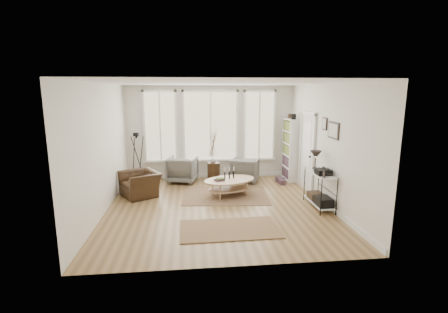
{
  "coord_description": "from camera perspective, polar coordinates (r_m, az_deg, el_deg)",
  "views": [
    {
      "loc": [
        -0.64,
        -7.38,
        2.71
      ],
      "look_at": [
        0.2,
        0.6,
        1.1
      ],
      "focal_mm": 26.0,
      "sensor_mm": 36.0,
      "label": 1
    }
  ],
  "objects": [
    {
      "name": "low_shelf",
      "position": [
        8.0,
        16.48,
        -5.07
      ],
      "size": [
        0.38,
        1.08,
        1.3
      ],
      "color": "white",
      "rests_on": "ground"
    },
    {
      "name": "book_stack_far",
      "position": [
        9.8,
        10.18,
        -4.46
      ],
      "size": [
        0.21,
        0.24,
        0.14
      ],
      "primitive_type": "cube",
      "rotation": [
        0.0,
        0.0,
        0.17
      ],
      "color": "maroon",
      "rests_on": "ground"
    },
    {
      "name": "wall_art",
      "position": [
        7.85,
        18.3,
        4.68
      ],
      "size": [
        0.04,
        0.88,
        0.44
      ],
      "color": "black",
      "rests_on": "ground"
    },
    {
      "name": "vase",
      "position": [
        9.91,
        -1.97,
        -0.37
      ],
      "size": [
        0.28,
        0.28,
        0.24
      ],
      "primitive_type": "imported",
      "rotation": [
        0.0,
        0.0,
        0.26
      ],
      "color": "silver",
      "rests_on": "side_table"
    },
    {
      "name": "room",
      "position": [
        7.54,
        -0.9,
        1.55
      ],
      "size": [
        5.5,
        5.54,
        2.9
      ],
      "color": "#977447",
      "rests_on": "ground"
    },
    {
      "name": "bookcase",
      "position": [
        10.23,
        11.58,
        1.24
      ],
      "size": [
        0.31,
        0.85,
        2.06
      ],
      "color": "white",
      "rests_on": "ground"
    },
    {
      "name": "door",
      "position": [
        9.25,
        14.4,
        1.11
      ],
      "size": [
        0.09,
        1.06,
        2.22
      ],
      "color": "silver",
      "rests_on": "ground"
    },
    {
      "name": "bay_window",
      "position": [
        10.17,
        -2.38,
        5.11
      ],
      "size": [
        4.14,
        0.12,
        2.24
      ],
      "color": "#C3B683",
      "rests_on": "ground"
    },
    {
      "name": "armchair_left",
      "position": [
        9.92,
        -7.33,
        -2.25
      ],
      "size": [
        1.02,
        1.04,
        0.79
      ],
      "primitive_type": "imported",
      "rotation": [
        0.0,
        0.0,
        2.91
      ],
      "color": "slate",
      "rests_on": "ground"
    },
    {
      "name": "accent_chair",
      "position": [
        8.86,
        -14.51,
        -4.67
      ],
      "size": [
        1.28,
        1.24,
        0.64
      ],
      "primitive_type": "imported",
      "rotation": [
        0.0,
        0.0,
        -1.04
      ],
      "color": "#332012",
      "rests_on": "ground"
    },
    {
      "name": "book_stack_near",
      "position": [
        10.0,
        9.84,
        -4.07
      ],
      "size": [
        0.26,
        0.29,
        0.16
      ],
      "primitive_type": "cube",
      "rotation": [
        0.0,
        0.0,
        0.27
      ],
      "color": "maroon",
      "rests_on": "ground"
    },
    {
      "name": "rug_main",
      "position": [
        8.68,
        0.29,
        -6.79
      ],
      "size": [
        2.34,
        1.84,
        0.01
      ],
      "primitive_type": "cube",
      "rotation": [
        0.0,
        0.0,
        -0.09
      ],
      "color": "brown",
      "rests_on": "ground"
    },
    {
      "name": "side_table",
      "position": [
        9.86,
        -1.85,
        0.06
      ],
      "size": [
        0.39,
        0.39,
        1.62
      ],
      "color": "#332012",
      "rests_on": "ground"
    },
    {
      "name": "coffee_table",
      "position": [
        8.57,
        0.92,
        -4.66
      ],
      "size": [
        1.62,
        1.33,
        0.64
      ],
      "color": "tan",
      "rests_on": "ground"
    },
    {
      "name": "armchair_right",
      "position": [
        9.92,
        3.72,
        -2.32
      ],
      "size": [
        1.02,
        1.03,
        0.74
      ],
      "primitive_type": "imported",
      "rotation": [
        0.0,
        0.0,
        2.8
      ],
      "color": "slate",
      "rests_on": "ground"
    },
    {
      "name": "tripod_camera",
      "position": [
        10.0,
        -14.97,
        -0.62
      ],
      "size": [
        0.54,
        0.54,
        1.53
      ],
      "color": "black",
      "rests_on": "ground"
    },
    {
      "name": "rug_runner",
      "position": [
        6.65,
        0.99,
        -12.58
      ],
      "size": [
        1.99,
        1.13,
        0.01
      ],
      "primitive_type": "cube",
      "rotation": [
        0.0,
        0.0,
        0.02
      ],
      "color": "brown",
      "rests_on": "ground"
    }
  ]
}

